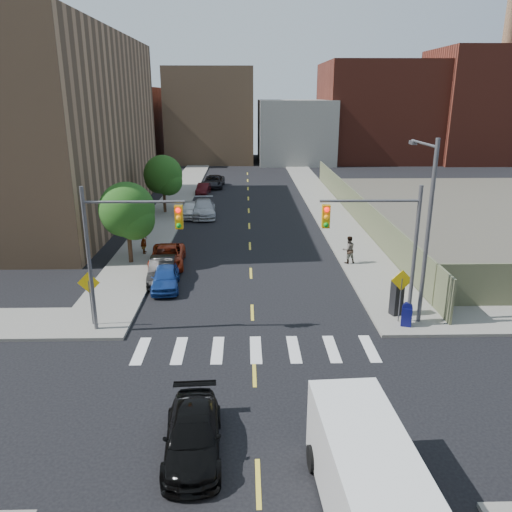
{
  "coord_description": "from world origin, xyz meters",
  "views": [
    {
      "loc": [
        -0.32,
        -15.81,
        10.81
      ],
      "look_at": [
        0.27,
        11.39,
        2.0
      ],
      "focal_mm": 35.0,
      "sensor_mm": 36.0,
      "label": 1
    }
  ],
  "objects_px": {
    "parked_car_maroon": "(203,189)",
    "parked_car_grey": "(214,181)",
    "parked_car_blue": "(165,278)",
    "black_sedan": "(193,434)",
    "pedestrian_east": "(348,250)",
    "mailbox": "(407,314)",
    "cargo_van": "(363,469)",
    "parked_car_white": "(189,209)",
    "parked_car_black": "(162,270)",
    "pedestrian_west": "(144,240)",
    "parked_car_red": "(167,256)",
    "parked_car_silver": "(204,208)",
    "payphone": "(397,297)"
  },
  "relations": [
    {
      "from": "parked_car_red",
      "to": "black_sedan",
      "type": "distance_m",
      "value": 18.5
    },
    {
      "from": "parked_car_blue",
      "to": "black_sedan",
      "type": "relative_size",
      "value": 0.89
    },
    {
      "from": "parked_car_blue",
      "to": "black_sedan",
      "type": "bearing_deg",
      "value": -83.65
    },
    {
      "from": "parked_car_silver",
      "to": "parked_car_red",
      "type": "bearing_deg",
      "value": -99.54
    },
    {
      "from": "pedestrian_east",
      "to": "pedestrian_west",
      "type": "bearing_deg",
      "value": -25.27
    },
    {
      "from": "mailbox",
      "to": "pedestrian_west",
      "type": "xyz_separation_m",
      "value": [
        -14.9,
        11.99,
        0.37
      ]
    },
    {
      "from": "parked_car_grey",
      "to": "pedestrian_west",
      "type": "height_order",
      "value": "pedestrian_west"
    },
    {
      "from": "parked_car_grey",
      "to": "cargo_van",
      "type": "height_order",
      "value": "cargo_van"
    },
    {
      "from": "parked_car_maroon",
      "to": "parked_car_grey",
      "type": "relative_size",
      "value": 0.71
    },
    {
      "from": "parked_car_blue",
      "to": "black_sedan",
      "type": "height_order",
      "value": "parked_car_blue"
    },
    {
      "from": "cargo_van",
      "to": "payphone",
      "type": "xyz_separation_m",
      "value": [
        4.52,
        12.33,
        -0.24
      ]
    },
    {
      "from": "parked_car_grey",
      "to": "cargo_van",
      "type": "bearing_deg",
      "value": -79.53
    },
    {
      "from": "parked_car_black",
      "to": "parked_car_silver",
      "type": "relative_size",
      "value": 0.81
    },
    {
      "from": "parked_car_white",
      "to": "parked_car_grey",
      "type": "bearing_deg",
      "value": 85.63
    },
    {
      "from": "parked_car_red",
      "to": "mailbox",
      "type": "bearing_deg",
      "value": -40.47
    },
    {
      "from": "parked_car_white",
      "to": "mailbox",
      "type": "distance_m",
      "value": 26.82
    },
    {
      "from": "parked_car_grey",
      "to": "pedestrian_west",
      "type": "xyz_separation_m",
      "value": [
        -3.27,
        -27.06,
        0.38
      ]
    },
    {
      "from": "pedestrian_east",
      "to": "mailbox",
      "type": "bearing_deg",
      "value": 80.65
    },
    {
      "from": "parked_car_black",
      "to": "parked_car_grey",
      "type": "distance_m",
      "value": 32.28
    },
    {
      "from": "black_sedan",
      "to": "parked_car_silver",
      "type": "bearing_deg",
      "value": 90.66
    },
    {
      "from": "parked_car_grey",
      "to": "mailbox",
      "type": "xyz_separation_m",
      "value": [
        11.62,
        -39.05,
        0.01
      ]
    },
    {
      "from": "parked_car_grey",
      "to": "parked_car_maroon",
      "type": "bearing_deg",
      "value": -98.77
    },
    {
      "from": "parked_car_maroon",
      "to": "pedestrian_east",
      "type": "distance_m",
      "value": 27.62
    },
    {
      "from": "parked_car_maroon",
      "to": "pedestrian_east",
      "type": "relative_size",
      "value": 2.02
    },
    {
      "from": "parked_car_blue",
      "to": "parked_car_grey",
      "type": "xyz_separation_m",
      "value": [
        0.82,
        33.5,
        0.06
      ]
    },
    {
      "from": "parked_car_black",
      "to": "mailbox",
      "type": "bearing_deg",
      "value": -31.57
    },
    {
      "from": "cargo_van",
      "to": "pedestrian_east",
      "type": "xyz_separation_m",
      "value": [
        3.7,
        20.49,
        -0.25
      ]
    },
    {
      "from": "parked_car_grey",
      "to": "payphone",
      "type": "height_order",
      "value": "payphone"
    },
    {
      "from": "parked_car_red",
      "to": "parked_car_white",
      "type": "bearing_deg",
      "value": 86.07
    },
    {
      "from": "parked_car_silver",
      "to": "payphone",
      "type": "bearing_deg",
      "value": -67.0
    },
    {
      "from": "parked_car_red",
      "to": "parked_car_maroon",
      "type": "height_order",
      "value": "parked_car_red"
    },
    {
      "from": "mailbox",
      "to": "pedestrian_east",
      "type": "bearing_deg",
      "value": 113.14
    },
    {
      "from": "parked_car_black",
      "to": "mailbox",
      "type": "xyz_separation_m",
      "value": [
        12.8,
        -6.78,
        0.03
      ]
    },
    {
      "from": "parked_car_grey",
      "to": "pedestrian_east",
      "type": "height_order",
      "value": "pedestrian_east"
    },
    {
      "from": "parked_car_red",
      "to": "parked_car_grey",
      "type": "height_order",
      "value": "parked_car_grey"
    },
    {
      "from": "parked_car_white",
      "to": "black_sedan",
      "type": "bearing_deg",
      "value": -83.4
    },
    {
      "from": "cargo_van",
      "to": "parked_car_black",
      "type": "bearing_deg",
      "value": 111.37
    },
    {
      "from": "parked_car_grey",
      "to": "mailbox",
      "type": "height_order",
      "value": "parked_car_grey"
    },
    {
      "from": "parked_car_white",
      "to": "cargo_van",
      "type": "xyz_separation_m",
      "value": [
        8.27,
        -34.52,
        0.6
      ]
    },
    {
      "from": "payphone",
      "to": "pedestrian_west",
      "type": "bearing_deg",
      "value": 120.82
    },
    {
      "from": "parked_car_silver",
      "to": "black_sedan",
      "type": "relative_size",
      "value": 1.21
    },
    {
      "from": "parked_car_blue",
      "to": "cargo_van",
      "type": "distance_m",
      "value": 18.31
    },
    {
      "from": "pedestrian_west",
      "to": "pedestrian_east",
      "type": "relative_size",
      "value": 1.03
    },
    {
      "from": "parked_car_grey",
      "to": "black_sedan",
      "type": "distance_m",
      "value": 47.68
    },
    {
      "from": "payphone",
      "to": "parked_car_grey",
      "type": "bearing_deg",
      "value": 83.61
    },
    {
      "from": "black_sedan",
      "to": "pedestrian_west",
      "type": "distance_m",
      "value": 21.29
    },
    {
      "from": "parked_car_black",
      "to": "parked_car_grey",
      "type": "relative_size",
      "value": 0.82
    },
    {
      "from": "parked_car_grey",
      "to": "mailbox",
      "type": "relative_size",
      "value": 4.33
    },
    {
      "from": "parked_car_black",
      "to": "parked_car_white",
      "type": "height_order",
      "value": "parked_car_white"
    },
    {
      "from": "parked_car_white",
      "to": "cargo_van",
      "type": "bearing_deg",
      "value": -76.11
    }
  ]
}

